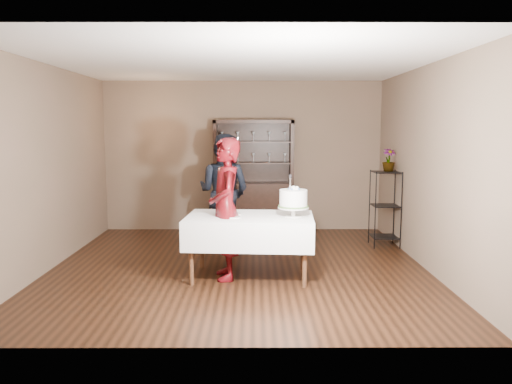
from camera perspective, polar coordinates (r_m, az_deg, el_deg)
floor at (r=6.84m, az=-1.99°, el=-8.53°), size 5.00×5.00×0.00m
ceiling at (r=6.62m, az=-2.10°, el=14.54°), size 5.00×5.00×0.00m
back_wall at (r=9.09m, az=-1.54°, el=4.09°), size 5.00×0.02×2.70m
wall_left at (r=7.13m, az=-22.59°, el=2.60°), size 0.02×5.00×2.70m
wall_right at (r=6.98m, az=18.96°, el=2.67°), size 0.02×5.00×2.70m
china_hutch at (r=8.91m, az=-0.28°, el=-0.41°), size 1.40×0.48×2.00m
plant_etagere at (r=8.13m, az=14.53°, el=-1.49°), size 0.42×0.42×1.20m
cake_table at (r=6.24m, az=-0.71°, el=-4.41°), size 1.63×1.07×0.78m
woman at (r=6.16m, az=-3.50°, el=-1.95°), size 0.53×0.71×1.75m
man at (r=7.73m, az=-3.69°, el=0.05°), size 1.06×0.96×1.78m
cake at (r=6.13m, az=4.29°, el=-0.90°), size 0.38×0.38×0.53m
plate_near at (r=6.08m, az=-2.63°, el=-2.90°), size 0.22×0.22×0.01m
plate_far at (r=6.31m, az=-2.64°, el=-2.52°), size 0.21×0.21×0.01m
potted_plant at (r=8.10m, az=14.93°, el=3.55°), size 0.22×0.22×0.36m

